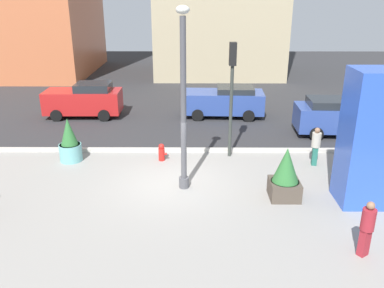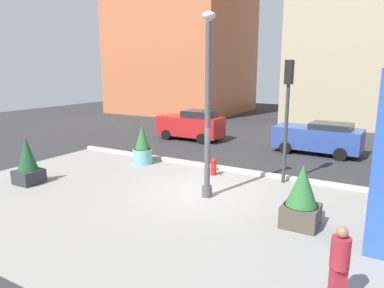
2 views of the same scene
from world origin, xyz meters
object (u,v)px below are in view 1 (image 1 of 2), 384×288
(potted_plant_mid_plaza, at_px, (285,175))
(car_intersection, at_px, (224,101))
(art_pillar_blue, at_px, (367,139))
(car_curb_west, at_px, (339,116))
(fire_hydrant, at_px, (162,152))
(traffic_light_corner, at_px, (232,82))
(potted_plant_near_right, at_px, (70,143))
(pedestrian_on_sidewalk, at_px, (316,145))
(lamp_post, at_px, (183,106))
(car_curb_east, at_px, (84,100))
(pedestrian_by_curb, at_px, (367,226))

(potted_plant_mid_plaza, xyz_separation_m, car_intersection, (-1.43, 9.60, 0.02))
(art_pillar_blue, bearing_deg, car_curb_west, 76.99)
(fire_hydrant, bearing_deg, traffic_light_corner, 10.12)
(potted_plant_near_right, xyz_separation_m, pedestrian_on_sidewalk, (10.06, -0.37, 0.09))
(lamp_post, height_order, car_curb_west, lamp_post)
(traffic_light_corner, bearing_deg, pedestrian_on_sidewalk, -15.19)
(car_curb_east, bearing_deg, art_pillar_blue, -39.84)
(potted_plant_near_right, xyz_separation_m, car_intersection, (6.83, 6.42, 0.09))
(fire_hydrant, height_order, pedestrian_by_curb, pedestrian_by_curb)
(potted_plant_near_right, height_order, pedestrian_by_curb, potted_plant_near_right)
(lamp_post, height_order, car_curb_east, lamp_post)
(fire_hydrant, relative_size, pedestrian_on_sidewalk, 0.47)
(pedestrian_on_sidewalk, bearing_deg, art_pillar_blue, -78.34)
(fire_hydrant, bearing_deg, pedestrian_by_curb, -47.37)
(art_pillar_blue, relative_size, potted_plant_mid_plaza, 2.45)
(potted_plant_mid_plaza, bearing_deg, pedestrian_on_sidewalk, 57.23)
(potted_plant_mid_plaza, relative_size, potted_plant_near_right, 0.99)
(traffic_light_corner, relative_size, car_curb_east, 1.15)
(car_curb_east, height_order, car_curb_west, car_curb_east)
(lamp_post, xyz_separation_m, potted_plant_mid_plaza, (3.46, -0.75, -2.20))
(lamp_post, distance_m, potted_plant_near_right, 5.83)
(potted_plant_near_right, bearing_deg, fire_hydrant, 0.54)
(potted_plant_mid_plaza, distance_m, traffic_light_corner, 4.70)
(art_pillar_blue, relative_size, traffic_light_corner, 0.94)
(art_pillar_blue, relative_size, car_curb_east, 1.08)
(pedestrian_on_sidewalk, bearing_deg, car_intersection, 115.49)
(potted_plant_mid_plaza, height_order, fire_hydrant, potted_plant_mid_plaza)
(lamp_post, height_order, fire_hydrant, lamp_post)
(lamp_post, relative_size, car_curb_west, 1.43)
(traffic_light_corner, distance_m, pedestrian_by_curb, 7.94)
(potted_plant_mid_plaza, distance_m, car_curb_west, 7.70)
(art_pillar_blue, xyz_separation_m, potted_plant_mid_plaza, (-2.44, 0.24, -1.39))
(car_intersection, bearing_deg, lamp_post, -102.96)
(art_pillar_blue, bearing_deg, car_curb_east, 140.16)
(car_curb_west, bearing_deg, potted_plant_mid_plaza, -121.39)
(car_curb_west, xyz_separation_m, pedestrian_by_curb, (-2.54, -9.80, -0.01))
(potted_plant_mid_plaza, relative_size, pedestrian_on_sidewalk, 1.15)
(potted_plant_mid_plaza, distance_m, potted_plant_near_right, 8.85)
(fire_hydrant, bearing_deg, car_curb_east, 127.25)
(pedestrian_on_sidewalk, bearing_deg, lamp_post, -158.65)
(potted_plant_mid_plaza, relative_size, car_curb_east, 0.44)
(potted_plant_mid_plaza, height_order, car_curb_east, car_curb_east)
(car_curb_west, bearing_deg, car_intersection, 150.95)
(potted_plant_mid_plaza, relative_size, traffic_light_corner, 0.38)
(lamp_post, relative_size, fire_hydrant, 8.39)
(potted_plant_mid_plaza, distance_m, pedestrian_on_sidewalk, 3.34)
(art_pillar_blue, distance_m, pedestrian_by_curb, 3.42)
(lamp_post, distance_m, fire_hydrant, 3.79)
(car_curb_east, xyz_separation_m, pedestrian_on_sidewalk, (11.05, -6.69, -0.07))
(potted_plant_mid_plaza, xyz_separation_m, pedestrian_by_curb, (1.47, -3.22, 0.04))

